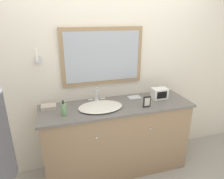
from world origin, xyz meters
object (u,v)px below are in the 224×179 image
(sink_basin, at_px, (100,106))
(soap_bottle, at_px, (64,109))
(picture_frame, at_px, (147,102))
(appliance_box, at_px, (159,93))

(sink_basin, height_order, soap_bottle, sink_basin)
(soap_bottle, height_order, picture_frame, soap_bottle)
(sink_basin, height_order, picture_frame, sink_basin)
(soap_bottle, height_order, appliance_box, soap_bottle)
(appliance_box, bearing_deg, sink_basin, -175.52)
(sink_basin, xyz_separation_m, soap_bottle, (-0.41, -0.08, 0.05))
(soap_bottle, xyz_separation_m, appliance_box, (1.19, 0.14, -0.00))
(soap_bottle, distance_m, picture_frame, 0.93)
(soap_bottle, xyz_separation_m, picture_frame, (0.93, -0.06, -0.00))
(soap_bottle, relative_size, appliance_box, 0.94)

